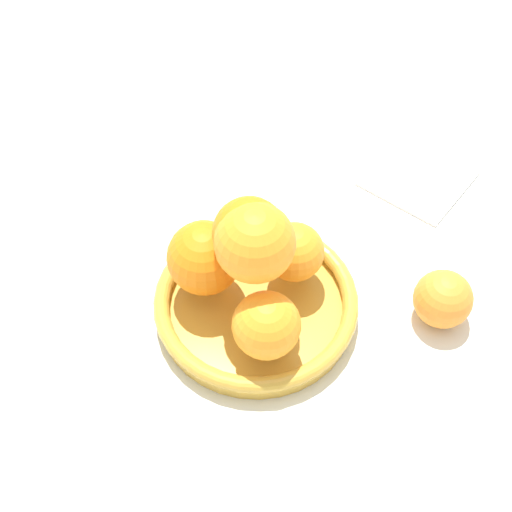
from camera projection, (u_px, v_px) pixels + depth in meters
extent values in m
plane|color=silver|center=(256.00, 312.00, 0.81)|extent=(4.00, 4.00, 0.00)
cylinder|color=gold|center=(256.00, 308.00, 0.81)|extent=(0.22, 0.22, 0.02)
torus|color=gold|center=(256.00, 300.00, 0.79)|extent=(0.23, 0.23, 0.02)
sphere|color=orange|center=(266.00, 325.00, 0.72)|extent=(0.07, 0.07, 0.07)
sphere|color=orange|center=(294.00, 252.00, 0.78)|extent=(0.07, 0.07, 0.07)
sphere|color=orange|center=(204.00, 258.00, 0.77)|extent=(0.08, 0.08, 0.08)
sphere|color=orange|center=(258.00, 243.00, 0.70)|extent=(0.08, 0.08, 0.08)
sphere|color=orange|center=(249.00, 233.00, 0.71)|extent=(0.08, 0.08, 0.08)
sphere|color=orange|center=(443.00, 299.00, 0.78)|extent=(0.07, 0.07, 0.07)
cube|color=white|center=(418.00, 177.00, 0.94)|extent=(0.16, 0.16, 0.01)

